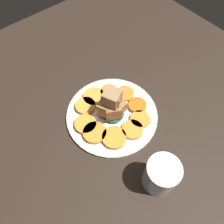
% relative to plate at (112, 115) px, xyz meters
% --- Properties ---
extents(table_slab, '(1.20, 1.20, 0.02)m').
position_rel_plate_xyz_m(table_slab, '(0.00, 0.00, -0.02)').
color(table_slab, black).
rests_on(table_slab, ground).
extents(plate, '(0.28, 0.28, 0.01)m').
position_rel_plate_xyz_m(plate, '(0.00, 0.00, 0.00)').
color(plate, beige).
rests_on(plate, table_slab).
extents(carrot_slice_0, '(0.07, 0.07, 0.01)m').
position_rel_plate_xyz_m(carrot_slice_0, '(0.08, 0.01, 0.01)').
color(carrot_slice_0, '#F99438').
rests_on(carrot_slice_0, plate).
extents(carrot_slice_1, '(0.06, 0.06, 0.01)m').
position_rel_plate_xyz_m(carrot_slice_1, '(0.07, 0.05, 0.01)').
color(carrot_slice_1, orange).
rests_on(carrot_slice_1, plate).
extents(carrot_slice_2, '(0.06, 0.06, 0.01)m').
position_rel_plate_xyz_m(carrot_slice_2, '(0.02, 0.08, 0.01)').
color(carrot_slice_2, orange).
rests_on(carrot_slice_2, plate).
extents(carrot_slice_3, '(0.07, 0.07, 0.01)m').
position_rel_plate_xyz_m(carrot_slice_3, '(-0.02, 0.08, 0.01)').
color(carrot_slice_3, orange).
rests_on(carrot_slice_3, plate).
extents(carrot_slice_4, '(0.07, 0.07, 0.01)m').
position_rel_plate_xyz_m(carrot_slice_4, '(-0.07, 0.05, 0.01)').
color(carrot_slice_4, orange).
rests_on(carrot_slice_4, plate).
extents(carrot_slice_5, '(0.06, 0.06, 0.01)m').
position_rel_plate_xyz_m(carrot_slice_5, '(-0.08, -0.01, 0.01)').
color(carrot_slice_5, orange).
rests_on(carrot_slice_5, plate).
extents(carrot_slice_6, '(0.06, 0.06, 0.01)m').
position_rel_plate_xyz_m(carrot_slice_6, '(-0.07, -0.05, 0.01)').
color(carrot_slice_6, orange).
rests_on(carrot_slice_6, plate).
extents(carrot_slice_7, '(0.06, 0.06, 0.01)m').
position_rel_plate_xyz_m(carrot_slice_7, '(-0.03, -0.08, 0.01)').
color(carrot_slice_7, '#D66114').
rests_on(carrot_slice_7, plate).
extents(carrot_slice_8, '(0.06, 0.06, 0.01)m').
position_rel_plate_xyz_m(carrot_slice_8, '(0.03, -0.08, 0.01)').
color(carrot_slice_8, orange).
rests_on(carrot_slice_8, plate).
extents(carrot_slice_9, '(0.06, 0.06, 0.01)m').
position_rel_plate_xyz_m(carrot_slice_9, '(0.06, -0.04, 0.01)').
color(carrot_slice_9, orange).
rests_on(carrot_slice_9, plate).
extents(center_pile, '(0.08, 0.08, 0.11)m').
position_rel_plate_xyz_m(center_pile, '(-0.00, 0.00, 0.05)').
color(center_pile, '#235128').
rests_on(center_pile, plate).
extents(fork, '(0.17, 0.03, 0.00)m').
position_rel_plate_xyz_m(fork, '(-0.02, -0.06, 0.01)').
color(fork, silver).
rests_on(fork, plate).
extents(water_glass, '(0.08, 0.08, 0.10)m').
position_rel_plate_xyz_m(water_glass, '(-0.23, 0.04, 0.05)').
color(water_glass, silver).
rests_on(water_glass, table_slab).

